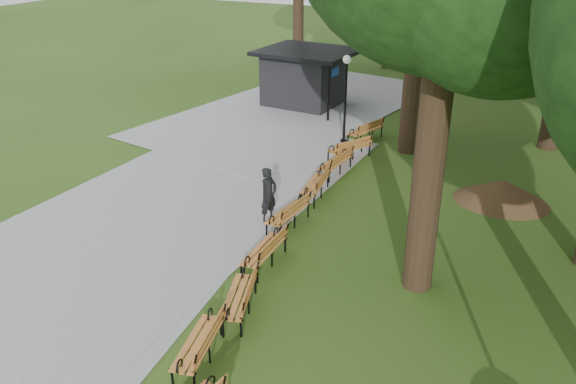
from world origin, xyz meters
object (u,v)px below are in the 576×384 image
at_px(bench_1, 198,343).
at_px(bench_2, 239,297).
at_px(kiosk, 304,77).
at_px(bench_8, 365,130).
at_px(dirt_mound, 502,191).
at_px(bench_6, 335,163).
at_px(person, 269,195).
at_px(lamp_post, 346,82).
at_px(bench_7, 349,148).
at_px(bench_3, 264,250).
at_px(bench_4, 288,213).
at_px(bench_5, 315,185).

distance_m(bench_1, bench_2, 1.74).
distance_m(kiosk, bench_8, 5.88).
bearing_deg(dirt_mound, bench_8, 147.75).
bearing_deg(bench_6, person, 0.16).
bearing_deg(bench_2, person, -179.02).
relative_size(lamp_post, bench_8, 1.84).
distance_m(bench_1, bench_7, 11.92).
xyz_separation_m(lamp_post, bench_3, (1.51, -9.71, -2.04)).
xyz_separation_m(bench_2, bench_4, (-0.83, 4.26, 0.00)).
xyz_separation_m(kiosk, bench_8, (4.44, -3.74, -0.91)).
bearing_deg(bench_4, bench_8, -172.60).
bearing_deg(bench_2, bench_1, -15.02).
bearing_deg(bench_2, bench_7, 168.36).
bearing_deg(bench_2, bench_6, 169.16).
xyz_separation_m(person, lamp_post, (-0.49, 7.47, 1.64)).
bearing_deg(lamp_post, bench_5, -79.07).
xyz_separation_m(lamp_post, bench_1, (2.06, -13.52, -2.04)).
relative_size(kiosk, bench_2, 2.27).
xyz_separation_m(lamp_post, bench_5, (1.03, -5.33, -2.04)).
xyz_separation_m(kiosk, bench_1, (5.79, -17.82, -0.91)).
bearing_deg(bench_1, kiosk, -174.48).
distance_m(kiosk, bench_5, 10.78).
xyz_separation_m(bench_5, bench_6, (-0.13, 2.06, 0.00)).
bearing_deg(bench_4, bench_1, 13.09).
xyz_separation_m(bench_1, bench_2, (-0.09, 1.74, 0.00)).
height_order(bench_1, bench_5, same).
height_order(bench_6, bench_7, same).
bearing_deg(bench_7, bench_2, 35.47).
xyz_separation_m(bench_1, bench_4, (-0.92, 6.00, 0.00)).
bearing_deg(bench_1, bench_4, 176.25).
height_order(bench_1, bench_8, same).
bearing_deg(kiosk, lamp_post, -45.17).
height_order(person, bench_7, person).
xyz_separation_m(bench_2, bench_8, (-1.26, 12.34, 0.00)).
bearing_deg(bench_1, bench_3, 175.66).
bearing_deg(bench_4, kiosk, -153.25).
bearing_deg(bench_2, bench_8, 167.86).
xyz_separation_m(person, bench_7, (0.36, 5.81, -0.41)).
relative_size(bench_4, bench_8, 1.00).
bearing_deg(bench_8, bench_5, 21.51).
height_order(bench_4, bench_5, same).
distance_m(dirt_mound, bench_5, 5.91).
bearing_deg(bench_6, bench_5, 9.36).
bearing_deg(bench_4, bench_5, -172.88).
distance_m(kiosk, lamp_post, 5.81).
bearing_deg(bench_3, lamp_post, -172.62).
xyz_separation_m(person, bench_5, (0.54, 2.14, -0.41)).
height_order(person, bench_1, person).
distance_m(bench_5, bench_6, 2.06).
relative_size(bench_1, bench_7, 1.00).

